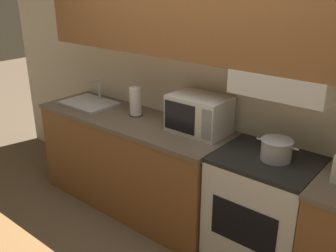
% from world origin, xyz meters
% --- Properties ---
extents(ground_plane, '(16.00, 16.00, 0.00)m').
position_xyz_m(ground_plane, '(0.00, 0.00, 0.00)').
color(ground_plane, brown).
extents(wall_back, '(5.44, 0.38, 2.55)m').
position_xyz_m(wall_back, '(0.02, -0.07, 1.54)').
color(wall_back, silver).
rests_on(wall_back, ground_plane).
extents(lower_counter_main, '(1.90, 0.62, 0.89)m').
position_xyz_m(lower_counter_main, '(-0.58, -0.30, 0.45)').
color(lower_counter_main, brown).
rests_on(lower_counter_main, ground_plane).
extents(stove_range, '(0.68, 0.58, 0.89)m').
position_xyz_m(stove_range, '(0.71, -0.29, 0.45)').
color(stove_range, silver).
rests_on(stove_range, ground_plane).
extents(cooking_pot, '(0.30, 0.22, 0.15)m').
position_xyz_m(cooking_pot, '(0.76, -0.27, 0.97)').
color(cooking_pot, '#B7BABF').
rests_on(cooking_pot, stove_range).
extents(microwave, '(0.46, 0.33, 0.30)m').
position_xyz_m(microwave, '(0.07, -0.19, 1.04)').
color(microwave, silver).
rests_on(microwave, lower_counter_main).
extents(sink_basin, '(0.51, 0.38, 0.22)m').
position_xyz_m(sink_basin, '(-1.15, -0.30, 0.91)').
color(sink_basin, '#B7BABF').
rests_on(sink_basin, lower_counter_main).
extents(paper_towel_roll, '(0.12, 0.12, 0.25)m').
position_xyz_m(paper_towel_roll, '(-0.58, -0.23, 1.02)').
color(paper_towel_roll, black).
rests_on(paper_towel_roll, lower_counter_main).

